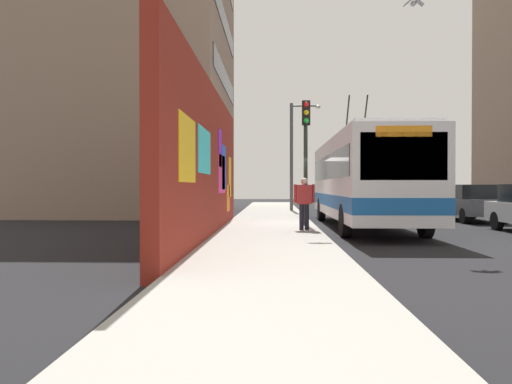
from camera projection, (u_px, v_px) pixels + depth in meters
name	position (u px, v px, depth m)	size (l,w,h in m)	color
ground_plane	(313.00, 227.00, 18.42)	(80.00, 80.00, 0.00)	black
sidewalk_slab	(270.00, 225.00, 18.47)	(48.00, 3.20, 0.15)	#9E9B93
graffiti_wall	(209.00, 163.00, 14.55)	(14.05, 0.32, 4.40)	maroon
building_far_left	(139.00, 53.00, 28.66)	(13.30, 9.95, 18.33)	gray
city_bus	(363.00, 178.00, 18.26)	(11.37, 2.61, 5.05)	silver
parked_car_dark_gray	(469.00, 202.00, 21.71)	(4.87, 1.79, 1.58)	#38383D
parked_car_champagne	(424.00, 198.00, 28.14)	(4.75, 1.90, 1.58)	#C6B793
pedestrian_at_curb	(304.00, 199.00, 15.65)	(0.22, 0.66, 1.63)	#1E1E2D
traffic_light	(306.00, 142.00, 17.39)	(0.49, 0.28, 4.34)	#2D382D
street_lamp	(295.00, 148.00, 28.14)	(0.44, 1.72, 6.02)	#4C4C51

